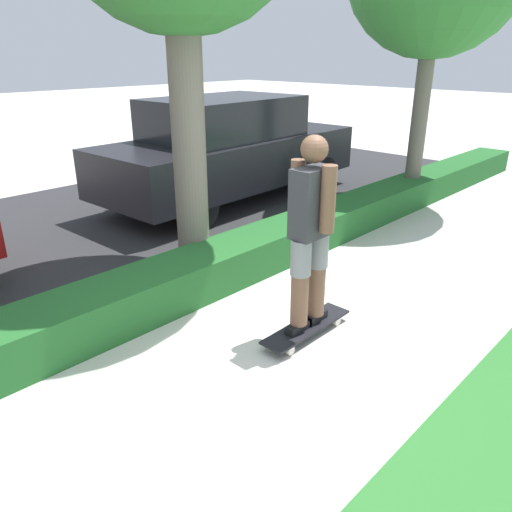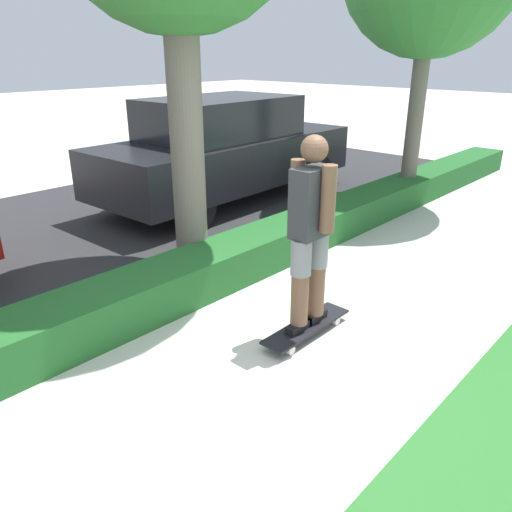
# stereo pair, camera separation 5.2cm
# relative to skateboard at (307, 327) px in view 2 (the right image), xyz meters

# --- Properties ---
(ground_plane) EXTENTS (60.00, 60.00, 0.00)m
(ground_plane) POSITION_rel_skateboard_xyz_m (-0.47, -0.26, -0.08)
(ground_plane) COLOR beige
(street_asphalt) EXTENTS (16.91, 5.00, 0.01)m
(street_asphalt) POSITION_rel_skateboard_xyz_m (-0.47, 3.94, -0.08)
(street_asphalt) COLOR #2D2D30
(street_asphalt) RESTS_ON ground_plane
(hedge_row) EXTENTS (16.91, 0.60, 0.41)m
(hedge_row) POSITION_rel_skateboard_xyz_m (-0.47, 1.34, 0.12)
(hedge_row) COLOR #236028
(hedge_row) RESTS_ON ground_plane
(skateboard) EXTENTS (0.96, 0.24, 0.10)m
(skateboard) POSITION_rel_skateboard_xyz_m (0.00, 0.00, 0.00)
(skateboard) COLOR black
(skateboard) RESTS_ON ground_plane
(skater_person) EXTENTS (0.49, 0.42, 1.63)m
(skater_person) POSITION_rel_skateboard_xyz_m (0.00, 0.00, 0.89)
(skater_person) COLOR black
(skater_person) RESTS_ON skateboard
(parked_car_middle) EXTENTS (4.59, 1.90, 1.65)m
(parked_car_middle) POSITION_rel_skateboard_xyz_m (2.51, 3.60, 0.76)
(parked_car_middle) COLOR black
(parked_car_middle) RESTS_ON ground_plane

